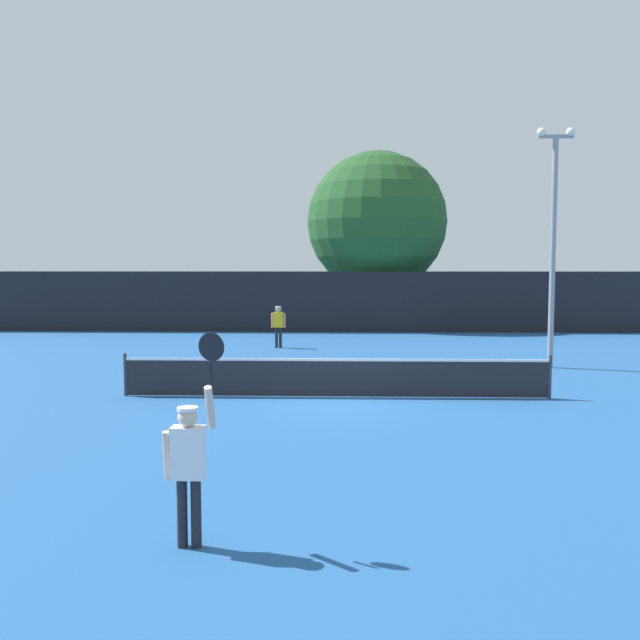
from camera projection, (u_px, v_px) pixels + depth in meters
name	position (u px, v px, depth m)	size (l,w,h in m)	color
ground_plane	(335.00, 397.00, 16.81)	(120.00, 120.00, 0.00)	#235693
tennis_net	(335.00, 377.00, 16.77)	(10.57, 0.08, 1.07)	#232328
perimeter_fence	(339.00, 302.00, 33.60)	(38.37, 0.12, 3.00)	black
player_serving	(190.00, 455.00, 7.74)	(0.67, 0.39, 2.47)	white
player_receiving	(278.00, 322.00, 27.02)	(0.57, 0.24, 1.66)	yellow
tennis_ball	(260.00, 372.00, 20.57)	(0.07, 0.07, 0.07)	#CCE033
light_pole	(553.00, 232.00, 21.42)	(1.18, 0.28, 7.55)	gray
large_tree	(377.00, 222.00, 36.52)	(7.50, 7.50, 9.39)	brown
parked_car_near	(383.00, 309.00, 39.48)	(2.30, 4.37, 1.69)	navy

